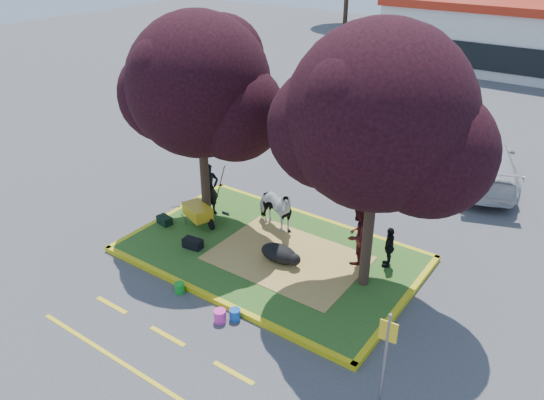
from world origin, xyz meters
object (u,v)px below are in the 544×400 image
Objects in this scene: sign_post at (385,354)px; bucket_blue at (235,314)px; wheelbarrow at (198,212)px; calf at (279,253)px; cow at (274,209)px; car_black at (287,115)px; bucket_green at (180,288)px; car_silver at (314,127)px; handler at (209,189)px; bucket_pink at (220,316)px.

sign_post is 4.33m from bucket_blue.
wheelbarrow is 0.72× the size of sign_post.
sign_post is at bearing -7.21° from bucket_blue.
wheelbarrow reaches higher than calf.
car_black is (-5.02, 8.22, -0.16)m from cow.
cow is 4.31m from bucket_blue.
wheelbarrow is 6.25× the size of bucket_green.
calf is at bearing 108.65° from car_silver.
handler is 0.73× the size of sign_post.
wheelbarrow is 3.36m from bucket_green.
bucket_green is at bearing 96.98° from car_silver.
car_silver reaches higher than bucket_green.
car_black is (-6.38, 12.43, 0.54)m from bucket_pink.
car_black is (-10.71, 12.68, -0.81)m from sign_post.
car_silver is (-3.07, 7.49, -0.16)m from cow.
bucket_blue is 13.86m from car_black.
bucket_pink is 13.98m from car_black.
car_silver is at bearing 112.04° from calf.
sign_post reaches higher than calf.
cow reaches higher than bucket_blue.
calf is 3.61m from handler.
cow is 1.47× the size of calf.
car_silver is at bearing -36.82° from car_black.
wheelbarrow is at bearing 143.22° from bucket_blue.
bucket_pink is 0.08× the size of car_silver.
bucket_green is 0.07× the size of car_silver.
bucket_pink is (0.19, -2.82, -0.24)m from calf.
bucket_green is (-5.95, 0.52, -1.37)m from sign_post.
bucket_blue is (1.87, 0.00, 0.01)m from bucket_green.
sign_post is at bearing -37.51° from calf.
car_black reaches higher than bucket_green.
wheelbarrow is 8.50m from sign_post.
wheelbarrow is (-3.26, 0.22, 0.22)m from calf.
bucket_green is 0.07× the size of car_black.
sign_post is at bearing -4.96° from bucket_green.
calf reaches higher than bucket_pink.
sign_post is at bearing -115.55° from cow.
calf is 0.28× the size of car_black.
bucket_blue is 12.36m from car_silver.
wheelbarrow reaches higher than bucket_blue.
bucket_blue is at bearing -83.50° from calf.
wheelbarrow reaches higher than bucket_pink.
calf is 9.85m from car_silver.
cow is at bearing 105.48° from car_silver.
car_silver is at bearing 27.22° from handler.
calf is at bearing 99.90° from bucket_blue.
calf is at bearing 93.93° from bucket_pink.
bucket_blue is at bearing -145.30° from cow.
car_black reaches higher than wheelbarrow.
calf is 5.58m from sign_post.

